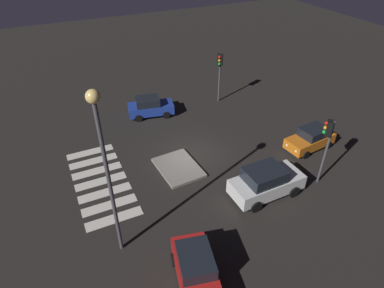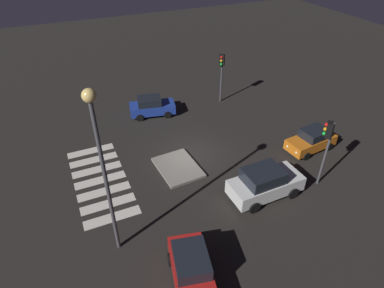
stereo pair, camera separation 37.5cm
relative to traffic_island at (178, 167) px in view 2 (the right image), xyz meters
The scene contains 10 objects.
ground_plane 1.70m from the traffic_island, 122.42° to the left, with size 80.00×80.00×0.00m, color black.
traffic_island is the anchor object (origin of this frame).
car_blue 7.59m from the traffic_island, behind, with size 2.32×3.94×1.63m.
car_red 8.34m from the traffic_island, 17.54° to the right, with size 4.16×2.48×1.72m.
car_white 5.87m from the traffic_island, 40.37° to the left, with size 2.18×4.51×1.94m.
car_orange 9.71m from the traffic_island, 79.21° to the left, with size 2.03×3.80×1.60m.
traffic_light_north 9.41m from the traffic_island, 56.79° to the left, with size 0.54×0.54×4.44m.
traffic_light_west 10.62m from the traffic_island, 136.02° to the left, with size 0.53×0.54×4.41m.
street_lamp 9.00m from the traffic_island, 48.01° to the right, with size 0.56×0.56×8.83m.
crosswalk_near 5.05m from the traffic_island, 100.40° to the right, with size 7.60×3.20×0.02m.
Camera 2 is at (16.87, -7.51, 13.96)m, focal length 30.82 mm.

